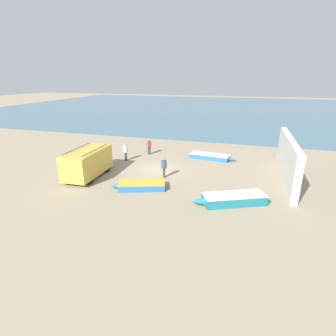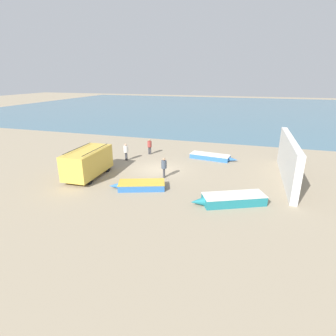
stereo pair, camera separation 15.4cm
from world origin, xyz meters
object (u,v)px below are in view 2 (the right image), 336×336
object	(u,v)px
fisherman_0	(126,150)
fisherman_2	(164,166)
fishing_rowboat_1	(211,157)
fishing_rowboat_0	(231,199)
parked_van	(88,162)
fishing_rowboat_2	(140,185)
fisherman_1	(150,145)

from	to	relation	value
fisherman_0	fisherman_2	size ratio (longest dim) A/B	1.01
fishing_rowboat_1	fisherman_0	world-z (taller)	fisherman_0
fisherman_0	fishing_rowboat_0	bearing A→B (deg)	94.27
fishing_rowboat_0	fisherman_2	world-z (taller)	fisherman_2
fisherman_2	parked_van	bearing A→B (deg)	-11.79
fisherman_0	fisherman_2	distance (m)	6.29
parked_van	fishing_rowboat_0	size ratio (longest dim) A/B	1.01
fishing_rowboat_2	fishing_rowboat_1	bearing A→B (deg)	-133.44
parked_van	fishing_rowboat_0	world-z (taller)	parked_van
fisherman_0	fisherman_1	distance (m)	3.20
parked_van	fisherman_2	world-z (taller)	parked_van
fishing_rowboat_0	fishing_rowboat_1	size ratio (longest dim) A/B	1.01
fishing_rowboat_0	fishing_rowboat_2	world-z (taller)	fishing_rowboat_0
fishing_rowboat_0	fisherman_0	world-z (taller)	fisherman_0
fisherman_1	fishing_rowboat_0	bearing A→B (deg)	-152.01
fishing_rowboat_1	fisherman_0	distance (m)	8.91
parked_van	fisherman_0	xyz separation A→B (m)	(1.07, 5.14, -0.23)
fishing_rowboat_2	fisherman_2	xyz separation A→B (m)	(1.04, 2.78, 0.78)
fishing_rowboat_1	fisherman_0	bearing A→B (deg)	-151.89
fisherman_0	fisherman_2	xyz separation A→B (m)	(5.23, -3.49, -0.01)
fisherman_0	fishing_rowboat_1	bearing A→B (deg)	145.88
parked_van	fisherman_0	bearing A→B (deg)	-13.68
parked_van	fisherman_1	xyz separation A→B (m)	(2.58, 7.96, -0.26)
parked_van	fishing_rowboat_0	bearing A→B (deg)	-99.93
fishing_rowboat_2	fisherman_1	bearing A→B (deg)	-92.96
parked_van	fishing_rowboat_1	world-z (taller)	parked_van
fishing_rowboat_2	fisherman_0	size ratio (longest dim) A/B	2.46
fishing_rowboat_0	parked_van	bearing A→B (deg)	-33.06
parked_van	fishing_rowboat_1	xyz separation A→B (m)	(9.41, 8.16, -1.04)
fishing_rowboat_0	fisherman_2	xyz separation A→B (m)	(-5.88, 3.36, 0.71)
fishing_rowboat_2	fisherman_1	xyz separation A→B (m)	(-2.68, 9.09, 0.77)
parked_van	fisherman_2	xyz separation A→B (m)	(6.30, 1.65, -0.24)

